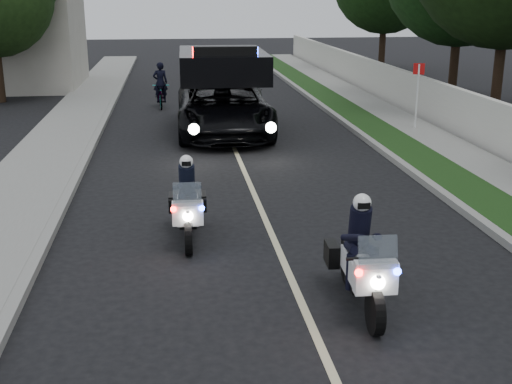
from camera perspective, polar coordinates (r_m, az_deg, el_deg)
ground at (r=8.16m, az=6.56°, el=-15.24°), size 120.00×120.00×0.00m
curb_right at (r=18.19m, az=11.66°, el=3.05°), size 0.20×60.00×0.15m
grass_verge at (r=18.43m, az=13.72°, el=3.10°), size 1.20×60.00×0.16m
sidewalk_right at (r=18.94m, az=17.40°, el=3.16°), size 1.40×60.00×0.16m
property_wall at (r=19.24m, az=20.30°, el=5.15°), size 0.22×60.00×1.50m
curb_left at (r=17.37m, az=-14.89°, el=2.17°), size 0.20×60.00×0.15m
sidewalk_left at (r=17.55m, az=-18.45°, el=2.02°), size 2.00×60.00×0.16m
lane_marking at (r=17.33m, az=-1.31°, el=2.46°), size 0.12×50.00×0.01m
police_moto_left at (r=12.16m, az=-5.87°, el=-4.03°), size 0.68×1.84×1.55m
police_moto_right at (r=9.75m, az=8.98°, el=-9.66°), size 0.77×1.97×1.65m
police_suv at (r=21.22m, az=-2.80°, el=5.13°), size 3.02×6.31×3.04m
bicycle at (r=26.36m, az=-8.23°, el=7.29°), size 0.72×1.86×0.96m
cyclist at (r=26.36m, az=-8.23°, el=7.29°), size 0.60×0.44×1.57m
sign_post at (r=21.88m, az=13.61°, el=5.03°), size 0.46×0.46×2.29m
tree_right_c at (r=25.33m, az=19.94°, el=6.07°), size 7.42×7.42×11.18m
tree_right_d at (r=28.85m, az=16.58°, el=7.59°), size 6.41×6.41×10.26m
tree_right_e at (r=38.83m, az=10.79°, el=10.22°), size 6.21×6.21×9.76m
tree_left_near at (r=29.34m, az=-21.22°, el=7.30°), size 5.84×5.84×8.37m
tree_left_far at (r=34.38m, az=-20.62°, el=8.62°), size 7.87×7.87×10.44m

